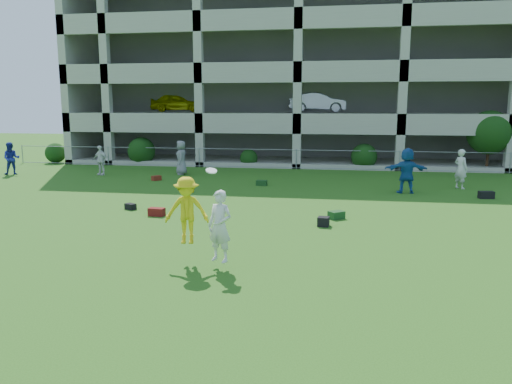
% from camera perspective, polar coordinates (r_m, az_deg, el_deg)
% --- Properties ---
extents(ground, '(100.00, 100.00, 0.00)m').
position_cam_1_polar(ground, '(11.65, -3.32, -9.33)').
color(ground, '#235114').
rests_on(ground, ground).
extents(bystander_a, '(1.08, 0.99, 1.79)m').
position_cam_1_polar(bystander_a, '(30.62, -26.17, 3.45)').
color(bystander_a, navy).
rests_on(bystander_a, ground).
extents(bystander_b, '(1.02, 0.59, 1.63)m').
position_cam_1_polar(bystander_b, '(28.68, -17.35, 3.48)').
color(bystander_b, white).
rests_on(bystander_b, ground).
extents(bystander_c, '(0.85, 1.06, 1.88)m').
position_cam_1_polar(bystander_c, '(27.87, -8.54, 3.91)').
color(bystander_c, slate).
rests_on(bystander_c, ground).
extents(bystander_d, '(1.88, 0.73, 1.99)m').
position_cam_1_polar(bystander_d, '(22.75, 16.84, 2.37)').
color(bystander_d, '#22529C').
rests_on(bystander_d, ground).
extents(bystander_e, '(0.76, 0.79, 1.83)m').
position_cam_1_polar(bystander_e, '(24.79, 22.37, 2.45)').
color(bystander_e, silver).
rests_on(bystander_e, ground).
extents(bag_red_a, '(0.58, 0.35, 0.28)m').
position_cam_1_polar(bag_red_a, '(17.77, -11.29, -2.25)').
color(bag_red_a, '#53100E').
rests_on(bag_red_a, ground).
extents(bag_black_b, '(0.47, 0.41, 0.22)m').
position_cam_1_polar(bag_black_b, '(19.07, -14.15, -1.62)').
color(bag_black_b, black).
rests_on(bag_black_b, ground).
extents(bag_green_c, '(0.61, 0.59, 0.26)m').
position_cam_1_polar(bag_green_c, '(17.23, 9.17, -2.60)').
color(bag_green_c, '#143919').
rests_on(bag_green_c, ground).
extents(crate_d, '(0.39, 0.39, 0.30)m').
position_cam_1_polar(crate_d, '(16.12, 7.71, -3.37)').
color(crate_d, black).
rests_on(crate_d, ground).
extents(bag_black_e, '(0.63, 0.38, 0.30)m').
position_cam_1_polar(bag_black_e, '(22.71, 24.82, -0.30)').
color(bag_black_e, black).
rests_on(bag_black_e, ground).
extents(bag_red_f, '(0.50, 0.53, 0.24)m').
position_cam_1_polar(bag_red_f, '(26.01, -11.31, 1.57)').
color(bag_red_f, '#5F1D10').
rests_on(bag_red_f, ground).
extents(bag_green_g, '(0.52, 0.34, 0.25)m').
position_cam_1_polar(bag_green_g, '(23.91, 0.64, 1.05)').
color(bag_green_g, '#133515').
rests_on(bag_green_g, ground).
extents(frisbee_contest, '(1.83, 1.02, 2.18)m').
position_cam_1_polar(frisbee_contest, '(12.06, -6.85, -2.60)').
color(frisbee_contest, yellow).
rests_on(frisbee_contest, ground).
extents(parking_garage, '(30.00, 14.00, 12.00)m').
position_cam_1_polar(parking_garage, '(38.56, 5.82, 13.19)').
color(parking_garage, '#9E998C').
rests_on(parking_garage, ground).
extents(fence, '(36.06, 0.06, 1.20)m').
position_cam_1_polar(fence, '(30.00, 4.62, 3.79)').
color(fence, gray).
rests_on(fence, ground).
extents(shrub_row, '(34.38, 2.52, 3.50)m').
position_cam_1_polar(shrub_row, '(30.59, 13.40, 5.36)').
color(shrub_row, '#163D11').
rests_on(shrub_row, ground).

